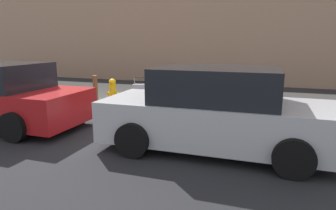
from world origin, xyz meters
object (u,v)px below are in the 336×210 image
Objects in this scene: suitcase_navy_0 at (228,103)px; suitcase_silver_5 at (141,96)px; parked_car_silver_0 at (216,112)px; suitcase_olive_4 at (158,97)px; suitcase_black_3 at (178,97)px; fire_hydrant at (113,92)px; bollard_post at (96,91)px; suitcase_maroon_1 at (211,104)px; suitcase_red_2 at (194,102)px.

suitcase_silver_5 reaches higher than suitcase_navy_0.
suitcase_olive_4 is at bearing -48.84° from parked_car_silver_0.
fire_hydrant is at bearing 2.25° from suitcase_black_3.
suitcase_maroon_1 is at bearing -176.81° from bollard_post.
fire_hydrant reaches higher than suitcase_maroon_1.
suitcase_olive_4 reaches higher than fire_hydrant.
suitcase_black_3 is at bearing -15.88° from suitcase_red_2.
suitcase_navy_0 is 1.25× the size of suitcase_maroon_1.
suitcase_red_2 is at bearing -66.78° from parked_car_silver_0.
suitcase_black_3 reaches higher than fire_hydrant.
suitcase_silver_5 is at bearing -174.85° from bollard_post.
suitcase_silver_5 is 0.21× the size of parked_car_silver_0.
suitcase_navy_0 is 0.76× the size of suitcase_silver_5.
parked_car_silver_0 is at bearing 137.93° from suitcase_silver_5.
suitcase_red_2 is at bearing 164.12° from suitcase_black_3.
suitcase_red_2 is 2.49m from parked_car_silver_0.
suitcase_olive_4 reaches higher than suitcase_maroon_1.
suitcase_olive_4 reaches higher than suitcase_red_2.
suitcase_navy_0 is 1.05× the size of suitcase_red_2.
suitcase_maroon_1 is at bearing -166.64° from suitcase_red_2.
suitcase_olive_4 is 1.10× the size of suitcase_silver_5.
suitcase_navy_0 is 2.53m from suitcase_silver_5.
suitcase_black_3 is at bearing -170.37° from suitcase_olive_4.
suitcase_red_2 is 0.72× the size of suitcase_silver_5.
suitcase_olive_4 is 1.48m from fire_hydrant.
suitcase_red_2 is 0.62× the size of suitcase_black_3.
bollard_post reaches higher than suitcase_maroon_1.
suitcase_black_3 reaches higher than suitcase_navy_0.
suitcase_silver_5 is 1.11× the size of fire_hydrant.
bollard_post reaches higher than suitcase_red_2.
suitcase_silver_5 is at bearing -1.64° from suitcase_red_2.
suitcase_red_2 is at bearing 177.17° from suitcase_olive_4.
suitcase_olive_4 is 3.10m from parked_car_silver_0.
suitcase_maroon_1 is at bearing -77.97° from parked_car_silver_0.
fire_hydrant is 4.23m from parked_car_silver_0.
bollard_post is (3.04, 0.08, 0.16)m from suitcase_red_2.
suitcase_navy_0 is 3.48m from fire_hydrant.
suitcase_navy_0 is 0.85× the size of fire_hydrant.
fire_hydrant is at bearing -0.98° from suitcase_navy_0.
suitcase_olive_4 is (1.06, -0.05, 0.05)m from suitcase_red_2.
bollard_post is 4.58m from parked_car_silver_0.
suitcase_maroon_1 is at bearing -177.80° from suitcase_olive_4.
bollard_post is (0.50, 0.15, 0.03)m from fire_hydrant.
fire_hydrant is (0.94, -0.02, 0.08)m from suitcase_silver_5.
suitcase_olive_4 is (1.53, 0.06, 0.10)m from suitcase_maroon_1.
suitcase_black_3 is 0.25× the size of parked_car_silver_0.
suitcase_olive_4 is (1.99, -0.05, 0.03)m from suitcase_navy_0.
suitcase_silver_5 reaches higher than suitcase_red_2.
suitcase_navy_0 reaches higher than suitcase_red_2.
suitcase_black_3 reaches higher than suitcase_maroon_1.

